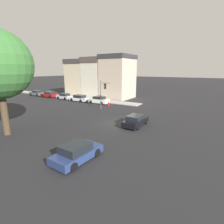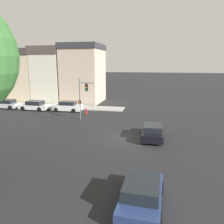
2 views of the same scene
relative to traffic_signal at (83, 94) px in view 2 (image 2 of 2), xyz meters
name	(u,v)px [view 2 (image 2 of 2)]	position (x,y,z in m)	size (l,w,h in m)	color
ground_plane	(126,138)	(-5.59, -6.24, -3.29)	(300.00, 300.00, 0.00)	black
rowhouse_backdrop	(57,74)	(12.10, 9.33, 1.69)	(7.69, 17.83, 10.22)	#BCA893
traffic_signal	(83,94)	(0.00, 0.00, 0.00)	(0.67, 1.91, 5.13)	#515456
crossing_car_0	(153,132)	(-5.29, -8.71, -2.63)	(4.26, 1.99, 1.37)	black
crossing_car_1	(142,194)	(-15.57, -8.51, -2.64)	(4.19, 2.16, 1.38)	navy
parked_car_0	(67,106)	(4.29, 4.07, -2.60)	(1.94, 4.39, 1.46)	silver
parked_car_1	(35,106)	(4.05, 9.25, -2.63)	(2.11, 4.54, 1.40)	silver
parked_car_2	(7,104)	(4.21, 14.11, -2.62)	(1.96, 3.94, 1.41)	#B7B7BC
fire_hydrant	(86,111)	(2.57, 0.50, -2.80)	(0.22, 0.22, 0.92)	red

